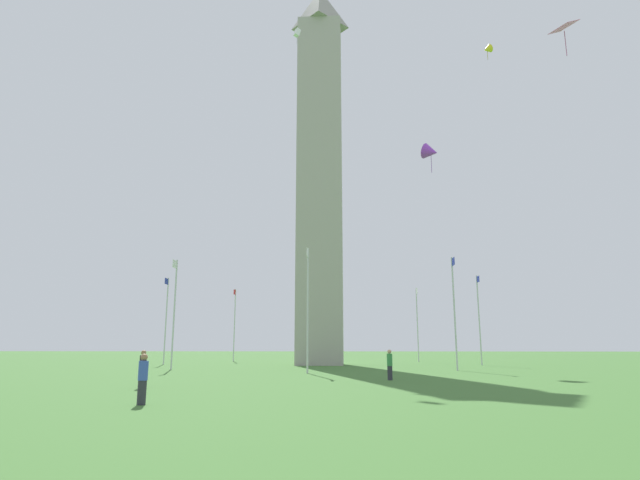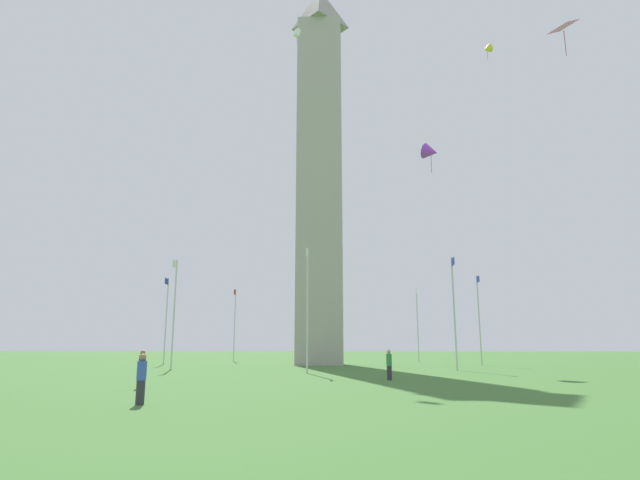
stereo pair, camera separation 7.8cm
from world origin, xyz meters
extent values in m
plane|color=#3D6B2D|center=(0.00, 0.00, 0.00)|extent=(260.00, 260.00, 0.00)
cube|color=#A8A399|center=(0.00, 0.00, 19.40)|extent=(4.85, 4.85, 38.81)
pyramid|color=gray|center=(0.00, 0.00, 41.45)|extent=(4.85, 4.85, 5.29)
cylinder|color=silver|center=(16.52, 0.00, 4.60)|extent=(0.14, 0.14, 9.20)
cube|color=white|center=(17.07, 0.00, 8.75)|extent=(1.00, 0.03, 0.64)
cylinder|color=silver|center=(11.68, 11.68, 4.60)|extent=(0.14, 0.14, 9.20)
cube|color=#1E2D99|center=(12.23, 11.68, 8.75)|extent=(1.00, 0.03, 0.64)
cylinder|color=silver|center=(0.00, 16.52, 4.60)|extent=(0.14, 0.14, 9.20)
cube|color=#1E2D99|center=(0.55, 16.52, 8.75)|extent=(1.00, 0.03, 0.64)
cylinder|color=silver|center=(-11.68, 11.68, 4.60)|extent=(0.14, 0.14, 9.20)
cube|color=white|center=(-11.13, 11.68, 8.75)|extent=(1.00, 0.03, 0.64)
cylinder|color=silver|center=(-16.52, 0.00, 4.60)|extent=(0.14, 0.14, 9.20)
cube|color=red|center=(-15.97, 0.00, 8.75)|extent=(1.00, 0.03, 0.64)
cylinder|color=silver|center=(-11.68, -11.68, 4.60)|extent=(0.14, 0.14, 9.20)
cube|color=red|center=(-11.13, -11.68, 8.75)|extent=(1.00, 0.03, 0.64)
cylinder|color=silver|center=(0.00, -16.52, 4.60)|extent=(0.14, 0.14, 9.20)
cube|color=#1E2D99|center=(0.55, -16.52, 8.75)|extent=(1.00, 0.03, 0.64)
cylinder|color=silver|center=(11.68, -11.68, 4.60)|extent=(0.14, 0.14, 9.20)
cube|color=white|center=(12.23, -11.68, 8.75)|extent=(1.00, 0.03, 0.64)
cylinder|color=#2D2D38|center=(30.22, -6.70, 0.40)|extent=(0.29, 0.29, 0.80)
cylinder|color=black|center=(30.22, -6.70, 1.15)|extent=(0.32, 0.32, 0.71)
sphere|color=#936B4C|center=(30.22, -6.70, 1.63)|extent=(0.24, 0.24, 0.24)
cylinder|color=#2D2D38|center=(23.81, 5.37, 0.40)|extent=(0.29, 0.29, 0.80)
cylinder|color=#388C47|center=(23.81, 5.37, 1.15)|extent=(0.32, 0.32, 0.69)
sphere|color=tan|center=(23.81, 5.37, 1.61)|extent=(0.24, 0.24, 0.24)
cylinder|color=#2D2D38|center=(37.02, -3.97, 0.40)|extent=(0.29, 0.29, 0.80)
cylinder|color=#3851B2|center=(37.02, -3.97, 1.12)|extent=(0.32, 0.32, 0.64)
sphere|color=#936B4C|center=(37.02, -3.97, 1.56)|extent=(0.24, 0.24, 0.24)
cone|color=yellow|center=(8.79, 16.70, 30.08)|extent=(1.01, 1.16, 1.04)
cylinder|color=#A4921C|center=(8.79, 16.70, 29.44)|extent=(0.04, 0.04, 0.97)
cone|color=purple|center=(7.73, 11.04, 20.10)|extent=(2.20, 2.30, 1.87)
cylinder|color=#67278E|center=(7.73, 11.04, 18.90)|extent=(0.04, 0.04, 1.79)
cube|color=pink|center=(26.87, 15.83, 20.30)|extent=(1.77, 1.73, 0.60)
cylinder|color=#A44A79|center=(26.87, 15.83, 19.22)|extent=(0.04, 0.04, 1.61)
cube|color=white|center=(8.09, -1.87, 33.01)|extent=(0.77, 0.79, 0.90)
cylinder|color=#A7A7A7|center=(8.09, -1.87, 32.29)|extent=(0.04, 0.04, 1.07)
camera|label=1|loc=(54.69, 3.03, 1.95)|focal=28.93mm
camera|label=2|loc=(54.69, 3.11, 1.95)|focal=28.93mm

